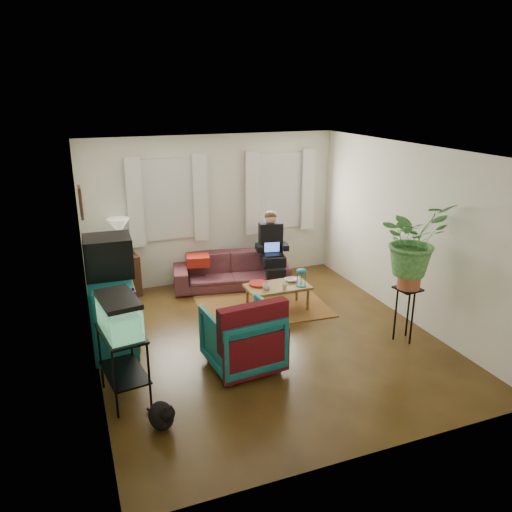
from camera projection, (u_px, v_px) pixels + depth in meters
name	position (u px, v px, depth m)	size (l,w,h in m)	color
floor	(266.00, 339.00, 6.97)	(4.50, 5.00, 0.01)	#4F2B14
ceiling	(268.00, 150.00, 6.15)	(4.50, 5.00, 0.01)	white
wall_back	(213.00, 210.00, 8.77)	(4.50, 0.01, 2.60)	silver
wall_front	(375.00, 333.00, 4.35)	(4.50, 0.01, 2.60)	silver
wall_left	(88.00, 272.00, 5.80)	(0.01, 5.00, 2.60)	silver
wall_right	(409.00, 234.00, 7.32)	(0.01, 5.00, 2.60)	silver
window_left	(168.00, 199.00, 8.40)	(1.08, 0.04, 1.38)	white
window_right	(279.00, 191.00, 9.10)	(1.08, 0.04, 1.38)	white
curtains_left	(169.00, 200.00, 8.33)	(1.36, 0.06, 1.50)	white
curtains_right	(281.00, 192.00, 9.03)	(1.36, 0.06, 1.50)	white
picture_frame	(81.00, 202.00, 6.35)	(0.04, 0.32, 0.40)	#3D2616
area_rug	(261.00, 304.00, 8.08)	(2.00, 1.60, 0.01)	brown
sofa	(231.00, 265.00, 8.72)	(2.00, 0.79, 0.78)	brown
seated_person	(272.00, 252.00, 8.78)	(0.50, 0.61, 1.19)	black
side_table	(123.00, 275.00, 8.37)	(0.48, 0.48, 0.70)	#3A2116
table_lamp	(120.00, 238.00, 8.17)	(0.36, 0.36, 0.64)	white
dresser	(112.00, 312.00, 6.65)	(0.55, 1.10, 0.99)	navy
crt_tv	(108.00, 256.00, 6.51)	(0.60, 0.55, 0.53)	black
aquarium_stand	(124.00, 366.00, 5.53)	(0.41, 0.73, 0.82)	black
aquarium	(119.00, 314.00, 5.33)	(0.37, 0.67, 0.43)	#7FD899
black_cat	(161.00, 413.00, 5.11)	(0.25, 0.39, 0.33)	black
armchair	(242.00, 335.00, 6.17)	(0.84, 0.79, 0.86)	#12556E
serape_throw	(254.00, 333.00, 5.83)	(0.87, 0.20, 0.71)	#9E0A0A
coffee_table	(277.00, 298.00, 7.84)	(0.98, 0.54, 0.41)	brown
cup_a	(266.00, 287.00, 7.61)	(0.11, 0.11, 0.09)	white
cup_b	(284.00, 286.00, 7.64)	(0.09, 0.09, 0.08)	beige
bowl	(291.00, 280.00, 7.94)	(0.19, 0.19, 0.05)	white
snack_tray	(258.00, 284.00, 7.80)	(0.30, 0.30, 0.04)	#B21414
birdcage	(301.00, 277.00, 7.73)	(0.16, 0.16, 0.29)	#115B6B
plant_stand	(405.00, 314.00, 6.84)	(0.33, 0.33, 0.78)	black
potted_plant	(412.00, 250.00, 6.54)	(0.89, 0.77, 0.98)	#599947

